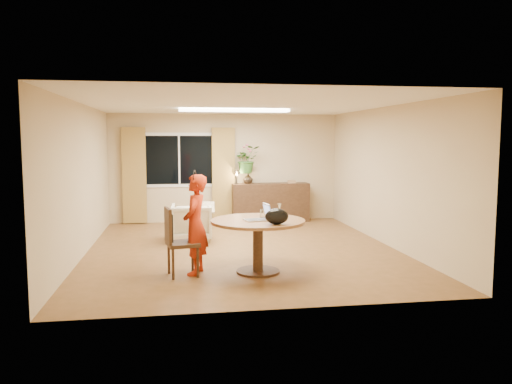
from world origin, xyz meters
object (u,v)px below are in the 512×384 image
armchair (192,222)px  sideboard (270,202)px  dining_table (258,231)px  dining_chair (183,242)px  child (195,224)px

armchair → sideboard: bearing=-132.4°
dining_table → sideboard: sideboard is taller
dining_table → dining_chair: 1.12m
dining_table → dining_chair: dining_chair is taller
dining_table → sideboard: bearing=77.2°
child → armchair: 2.53m
sideboard → armchair: bearing=-134.1°
dining_chair → child: 0.31m
dining_chair → sideboard: dining_chair is taller
child → armchair: size_ratio=1.86×
child → dining_chair: bearing=-52.5°
child → sideboard: bearing=171.4°
armchair → sideboard: 2.82m
armchair → sideboard: (1.96, 2.02, 0.10)m
dining_table → armchair: (-0.91, 2.58, -0.27)m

